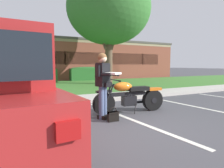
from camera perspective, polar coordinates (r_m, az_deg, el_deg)
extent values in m
plane|color=#424247|center=(4.73, 4.08, -11.45)|extent=(140.00, 140.00, 0.00)
cube|color=#B7B2A8|center=(7.04, -6.80, -5.25)|extent=(60.00, 0.20, 0.12)
cube|color=#B7B2A8|center=(7.84, -8.88, -4.30)|extent=(60.00, 1.50, 0.08)
cube|color=#3D752D|center=(12.47, -15.51, -0.77)|extent=(60.00, 8.12, 0.06)
cube|color=silver|center=(4.34, -28.60, -13.73)|extent=(0.63, 4.38, 0.01)
cube|color=silver|center=(5.02, 5.44, -10.40)|extent=(0.63, 4.38, 0.01)
cube|color=silver|center=(6.86, 25.69, -6.57)|extent=(0.63, 4.38, 0.01)
cylinder|color=black|center=(5.29, -2.45, -6.02)|extent=(0.65, 0.14, 0.64)
cylinder|color=black|center=(5.29, -2.45, -6.02)|extent=(0.19, 0.13, 0.18)
cylinder|color=black|center=(6.02, 12.07, -4.71)|extent=(0.65, 0.22, 0.64)
cylinder|color=black|center=(6.02, 12.07, -4.71)|extent=(0.19, 0.21, 0.18)
cube|color=black|center=(5.23, -2.47, -2.26)|extent=(0.45, 0.17, 0.06)
cube|color=orange|center=(5.99, 12.53, -1.47)|extent=(0.45, 0.23, 0.08)
cylinder|color=black|center=(5.21, -0.76, -3.08)|extent=(0.31, 0.06, 0.58)
cylinder|color=black|center=(5.36, -1.39, -2.83)|extent=(0.31, 0.06, 0.58)
sphere|color=black|center=(5.27, -0.72, -0.15)|extent=(0.17, 0.17, 0.17)
cylinder|color=black|center=(5.31, 0.68, 1.20)|extent=(0.08, 0.72, 0.03)
cylinder|color=black|center=(4.98, 2.30, 0.89)|extent=(0.05, 0.10, 0.04)
cylinder|color=black|center=(5.64, -0.76, 1.47)|extent=(0.05, 0.10, 0.04)
sphere|color=black|center=(5.02, 1.82, 2.76)|extent=(0.08, 0.08, 0.08)
sphere|color=black|center=(5.57, -0.72, 3.06)|extent=(0.08, 0.08, 0.08)
cube|color=black|center=(5.54, 4.85, -2.97)|extent=(1.10, 0.17, 0.10)
ellipsoid|color=orange|center=(5.44, 3.28, -0.79)|extent=(0.58, 0.36, 0.26)
cube|color=black|center=(5.68, 7.82, -1.37)|extent=(0.66, 0.32, 0.12)
cube|color=black|center=(5.59, 5.11, -4.98)|extent=(0.42, 0.27, 0.28)
cylinder|color=black|center=(5.55, 4.81, -3.38)|extent=(0.18, 0.13, 0.21)
cylinder|color=black|center=(5.58, 5.43, -3.34)|extent=(0.18, 0.13, 0.21)
cylinder|color=black|center=(5.91, 7.67, -5.42)|extent=(0.60, 0.12, 0.08)
cylinder|color=black|center=(6.01, 9.32, -5.25)|extent=(0.60, 0.12, 0.08)
cylinder|color=black|center=(5.55, 6.96, -7.29)|extent=(0.13, 0.11, 0.30)
cube|color=black|center=(5.09, -2.09, -9.62)|extent=(0.22, 0.26, 0.10)
cube|color=black|center=(4.98, -2.99, -9.98)|extent=(0.22, 0.26, 0.10)
cylinder|color=#47567A|center=(5.01, -2.30, -5.39)|extent=(0.14, 0.14, 0.86)
cylinder|color=#47567A|center=(4.90, -3.21, -5.66)|extent=(0.14, 0.14, 0.86)
cube|color=black|center=(4.87, -2.79, 2.82)|extent=(0.44, 0.39, 0.58)
cube|color=black|center=(4.86, -2.80, 6.00)|extent=(0.36, 0.33, 0.06)
sphere|color=beige|center=(4.86, -2.81, 7.65)|extent=(0.21, 0.21, 0.21)
sphere|color=brown|center=(4.87, -2.96, 7.99)|extent=(0.23, 0.23, 0.23)
cube|color=black|center=(4.82, -1.49, -0.19)|extent=(0.24, 0.20, 0.12)
cylinder|color=black|center=(4.92, -0.20, 3.09)|extent=(0.26, 0.33, 0.09)
cylinder|color=black|center=(4.64, -2.25, 2.93)|extent=(0.26, 0.33, 0.09)
cylinder|color=black|center=(5.04, -1.21, 4.06)|extent=(0.10, 0.10, 0.28)
cylinder|color=black|center=(4.67, -4.10, 3.91)|extent=(0.10, 0.10, 0.28)
cube|color=white|center=(4.71, 0.25, 3.21)|extent=(0.44, 0.44, 0.05)
cube|color=black|center=(4.78, 0.29, -9.76)|extent=(0.28, 0.12, 0.24)
cube|color=black|center=(4.75, 0.32, -8.61)|extent=(0.28, 0.13, 0.04)
torus|color=black|center=(4.75, 0.29, -8.13)|extent=(0.20, 0.02, 0.20)
cube|color=black|center=(3.69, -22.79, 6.58)|extent=(0.27, 2.72, 0.55)
cube|color=#B21414|center=(1.59, -13.11, -13.46)|extent=(0.20, 0.08, 0.16)
cylinder|color=black|center=(5.40, -24.26, -6.50)|extent=(0.29, 0.62, 0.60)
cylinder|color=black|center=(2.65, -16.07, -18.91)|extent=(0.29, 0.62, 0.60)
cylinder|color=brown|center=(13.56, -0.95, 6.36)|extent=(0.51, 0.51, 3.09)
ellipsoid|color=#33702D|center=(14.09, -0.98, 21.63)|extent=(5.77, 5.77, 4.91)
cylinder|color=brown|center=(13.83, 0.53, 12.86)|extent=(0.18, 0.93, 1.37)
cylinder|color=brown|center=(13.47, -2.83, 13.20)|extent=(0.18, 1.09, 1.45)
cube|color=#286028|center=(16.25, -21.52, 2.35)|extent=(3.01, 0.90, 1.10)
ellipsoid|color=#286028|center=(16.23, -21.60, 4.29)|extent=(2.86, 0.84, 0.28)
cube|color=#286028|center=(17.13, -7.21, 2.86)|extent=(3.22, 0.90, 1.10)
ellipsoid|color=#286028|center=(17.12, -7.23, 4.70)|extent=(3.06, 0.84, 0.28)
cube|color=brown|center=(22.05, -16.85, 6.58)|extent=(23.73, 10.51, 3.63)
cube|color=#998466|center=(17.06, -14.06, 12.69)|extent=(23.73, 0.10, 0.24)
cube|color=#4C4742|center=(22.17, -17.00, 11.53)|extent=(23.97, 10.62, 0.20)
cube|color=#1E282D|center=(16.93, -13.92, 7.60)|extent=(20.17, 0.06, 1.10)
cube|color=brown|center=(16.53, -27.82, 7.16)|extent=(0.08, 0.04, 1.20)
cube|color=brown|center=(16.92, -13.92, 7.60)|extent=(0.08, 0.04, 1.20)
cube|color=brown|center=(18.22, -1.32, 7.62)|extent=(0.08, 0.04, 1.20)
cube|color=brown|center=(20.25, 9.17, 7.36)|extent=(0.08, 0.04, 1.20)
cube|color=#473323|center=(18.54, 0.66, 4.66)|extent=(1.00, 0.08, 2.10)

